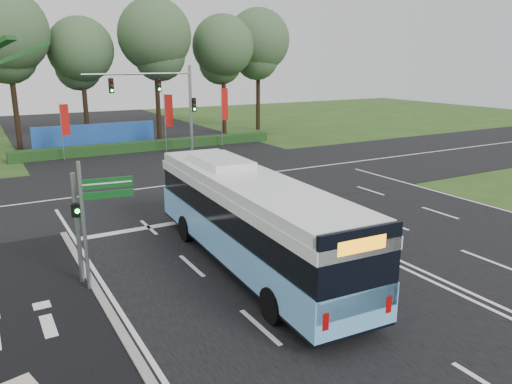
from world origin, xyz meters
TOP-DOWN VIEW (x-y plane):
  - ground at (0.00, 0.00)m, footprint 120.00×120.00m
  - road_main at (0.00, 0.00)m, footprint 20.00×120.00m
  - road_cross at (0.00, 12.00)m, footprint 120.00×14.00m
  - bike_path at (-12.50, -3.00)m, footprint 5.00×18.00m
  - kerb_strip at (-10.10, -3.00)m, footprint 0.25×18.00m
  - city_bus at (-4.69, -0.99)m, footprint 3.29×12.73m
  - pedestrian_signal at (-10.35, 0.53)m, footprint 0.36×0.43m
  - street_sign at (-9.92, -0.16)m, footprint 1.68×0.31m
  - banner_flag_left at (-6.95, 23.35)m, footprint 0.64×0.07m
  - banner_flag_mid at (0.96, 22.84)m, footprint 0.71×0.13m
  - banner_flag_right at (6.27, 23.37)m, footprint 0.74×0.24m
  - traffic_light_gantry at (0.21, 20.50)m, footprint 8.41×0.28m
  - hedge at (0.00, 24.50)m, footprint 22.00×1.20m
  - blue_hoarding at (-4.00, 27.00)m, footprint 10.00×0.30m
  - eucalyptus_row at (-1.75, 30.75)m, footprint 41.01×8.78m

SIDE VIEW (x-z plane):
  - ground at x=0.00m, z-range 0.00..0.00m
  - road_main at x=0.00m, z-range 0.00..0.04m
  - road_cross at x=0.00m, z-range 0.00..0.05m
  - bike_path at x=-12.50m, z-range 0.00..0.06m
  - kerb_strip at x=-10.10m, z-range 0.00..0.12m
  - hedge at x=0.00m, z-range 0.00..0.80m
  - blue_hoarding at x=-4.00m, z-range 0.00..2.20m
  - city_bus at x=-4.69m, z-range 0.01..3.63m
  - pedestrian_signal at x=-10.35m, z-range 0.18..4.02m
  - street_sign at x=-9.92m, z-range 0.54..4.87m
  - banner_flag_left at x=-6.95m, z-range 0.67..4.98m
  - banner_flag_mid at x=0.96m, z-range 0.72..5.52m
  - banner_flag_right at x=6.27m, z-range 0.75..5.89m
  - traffic_light_gantry at x=0.21m, z-range 1.16..8.16m
  - eucalyptus_row at x=-1.75m, z-range 2.45..15.40m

